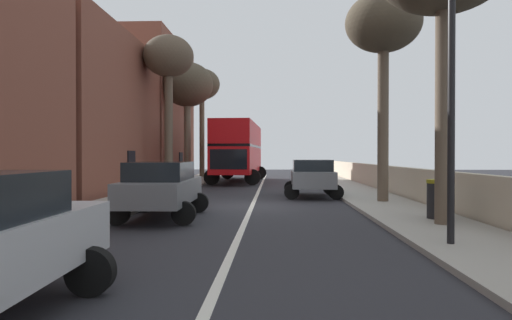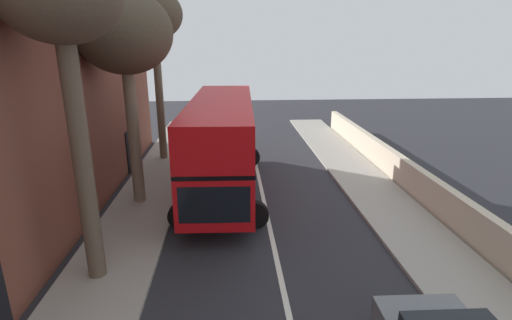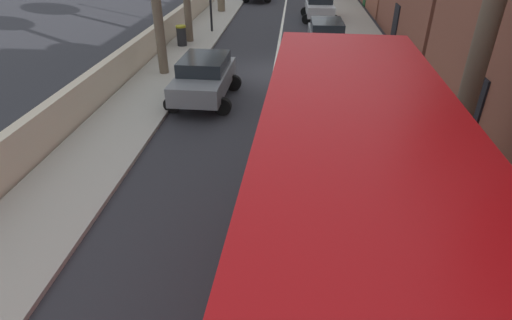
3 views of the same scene
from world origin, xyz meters
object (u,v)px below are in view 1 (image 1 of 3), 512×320
Objects in this scene: double_decker_bus at (238,148)px; street_tree_left_0 at (187,86)px; street_tree_left_4 at (202,87)px; street_tree_left_2 at (169,61)px; parked_car_grey_left_1 at (162,186)px; litter_bin_right at (437,199)px; street_tree_right_1 at (383,28)px; lamppost_right at (452,57)px; parked_car_grey_right_3 at (312,176)px.

double_decker_bus is 1.30× the size of street_tree_left_0.
street_tree_left_2 is at bearing -90.18° from street_tree_left_4.
street_tree_left_4 is (0.04, 11.33, 0.32)m from street_tree_left_2.
street_tree_left_0 is at bearing 98.64° from parked_car_grey_left_1.
street_tree_left_2 is 17.45m from litter_bin_right.
street_tree_left_4 is at bearing 89.97° from street_tree_left_0.
street_tree_right_1 is 21.55m from street_tree_left_4.
street_tree_left_2 reaches higher than double_decker_bus.
street_tree_left_4 is 26.77m from litter_bin_right.
street_tree_left_4 is at bearing 109.04° from lamppost_right.
double_decker_bus is at bearing 17.54° from street_tree_left_0.
parked_car_grey_right_3 is at bearing 54.30° from parked_car_grey_left_1.
parked_car_grey_right_3 is at bearing 110.58° from litter_bin_right.
street_tree_left_2 reaches higher than lamppost_right.
parked_car_grey_left_1 reaches higher than parked_car_grey_right_3.
lamppost_right is (9.40, -27.25, -3.67)m from street_tree_left_4.
street_tree_right_1 is at bearing -37.40° from street_tree_left_2.
litter_bin_right is (7.00, -18.71, -1.69)m from double_decker_bus.
parked_car_grey_left_1 is 0.52× the size of street_tree_left_2.
street_tree_left_0 is 5.29m from street_tree_left_2.
double_decker_bus is 23.09m from lamppost_right.
double_decker_bus is at bearing 110.46° from parked_car_grey_right_3.
double_decker_bus is 16.15m from street_tree_right_1.
street_tree_right_1 reaches higher than parked_car_grey_left_1.
street_tree_left_2 reaches higher than litter_bin_right.
double_decker_bus is 5.53m from street_tree_left_0.
street_tree_right_1 is at bearing 85.42° from lamppost_right.
lamppost_right is at bearing -80.70° from parked_car_grey_right_3.
double_decker_bus reaches higher than litter_bin_right.
double_decker_bus reaches higher than parked_car_grey_right_3.
parked_car_grey_right_3 is at bearing 131.36° from street_tree_right_1.
street_tree_left_0 is at bearing 89.65° from street_tree_left_2.
street_tree_left_2 is at bearing 147.18° from parked_car_grey_right_3.
street_tree_right_1 is (2.46, -2.79, 5.77)m from parked_car_grey_right_3.
lamppost_right is (9.44, -15.92, -3.35)m from street_tree_left_2.
litter_bin_right is (10.44, -12.38, -6.49)m from street_tree_left_2.
litter_bin_right is (10.40, -17.64, -5.91)m from street_tree_left_0.
street_tree_left_4 reaches higher than parked_car_grey_right_3.
street_tree_left_0 is at bearing 127.80° from street_tree_right_1.
parked_car_grey_left_1 is 8.56m from parked_car_grey_right_3.
street_tree_right_1 is (10.06, -12.97, 0.14)m from street_tree_left_0.
street_tree_left_4 is (-3.40, 5.00, 5.13)m from double_decker_bus.
parked_car_grey_right_3 is 13.89m from street_tree_left_0.
double_decker_bus is at bearing 61.52° from street_tree_left_2.
street_tree_right_1 is 7.37× the size of litter_bin_right.
lamppost_right is 5.87× the size of litter_bin_right.
street_tree_left_0 is at bearing 120.53° from litter_bin_right.
parked_car_grey_right_3 is 0.64× the size of lamppost_right.
parked_car_grey_left_1 is (-0.80, -18.21, -1.40)m from double_decker_bus.
double_decker_bus is 2.40× the size of parked_car_grey_left_1.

